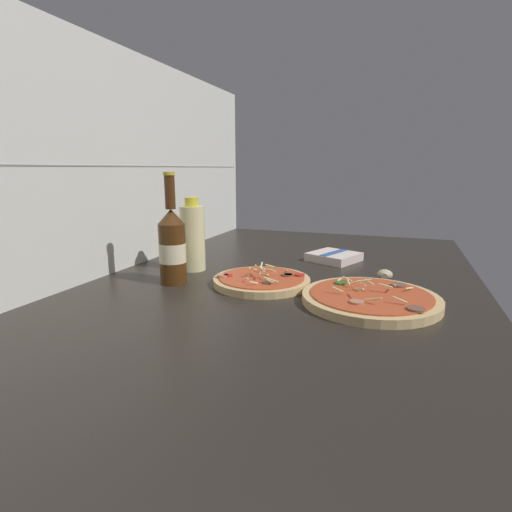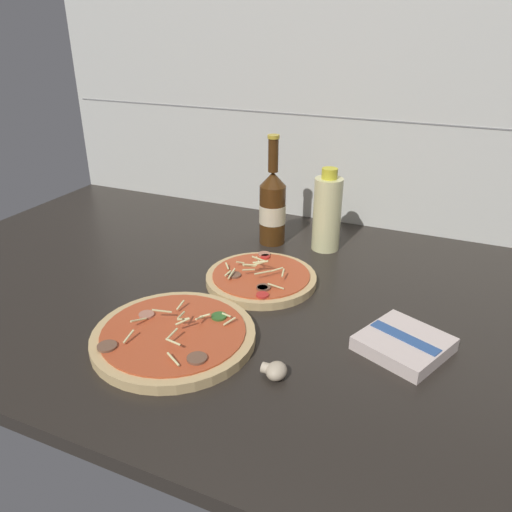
# 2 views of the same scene
# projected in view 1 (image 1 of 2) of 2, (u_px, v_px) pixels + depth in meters

# --- Properties ---
(counter_slab) EXTENTS (1.60, 0.90, 0.03)m
(counter_slab) POSITION_uv_depth(u_px,v_px,m) (282.00, 290.00, 0.94)
(counter_slab) COLOR #28231E
(counter_slab) RESTS_ON ground
(tile_backsplash) EXTENTS (1.60, 0.01, 0.60)m
(tile_backsplash) POSITION_uv_depth(u_px,v_px,m) (114.00, 166.00, 1.03)
(tile_backsplash) COLOR silver
(tile_backsplash) RESTS_ON ground
(pizza_near) EXTENTS (0.28, 0.28, 0.05)m
(pizza_near) POSITION_uv_depth(u_px,v_px,m) (370.00, 299.00, 0.81)
(pizza_near) COLOR tan
(pizza_near) RESTS_ON counter_slab
(pizza_far) EXTENTS (0.23, 0.23, 0.05)m
(pizza_far) POSITION_uv_depth(u_px,v_px,m) (262.00, 281.00, 0.94)
(pizza_far) COLOR tan
(pizza_far) RESTS_ON counter_slab
(beer_bottle) EXTENTS (0.06, 0.06, 0.26)m
(beer_bottle) POSITION_uv_depth(u_px,v_px,m) (172.00, 245.00, 0.94)
(beer_bottle) COLOR #47280F
(beer_bottle) RESTS_ON counter_slab
(oil_bottle) EXTENTS (0.07, 0.07, 0.20)m
(oil_bottle) POSITION_uv_depth(u_px,v_px,m) (193.00, 237.00, 1.06)
(oil_bottle) COLOR beige
(oil_bottle) RESTS_ON counter_slab
(mushroom_left) EXTENTS (0.04, 0.04, 0.03)m
(mushroom_left) POSITION_uv_depth(u_px,v_px,m) (385.00, 275.00, 0.98)
(mushroom_left) COLOR beige
(mushroom_left) RESTS_ON counter_slab
(dish_towel) EXTENTS (0.17, 0.17, 0.03)m
(dish_towel) POSITION_uv_depth(u_px,v_px,m) (334.00, 257.00, 1.18)
(dish_towel) COLOR beige
(dish_towel) RESTS_ON counter_slab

